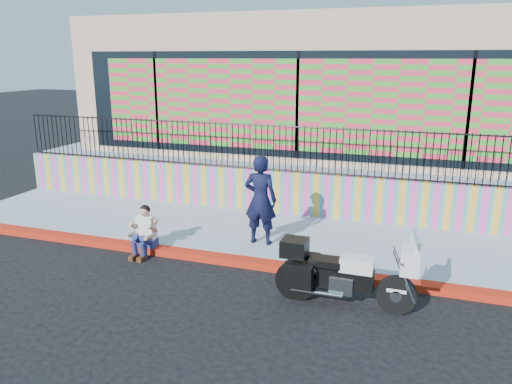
% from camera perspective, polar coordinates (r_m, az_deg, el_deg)
% --- Properties ---
extents(ground, '(90.00, 90.00, 0.00)m').
position_cam_1_polar(ground, '(10.24, -1.37, -8.39)').
color(ground, black).
rests_on(ground, ground).
extents(red_curb, '(16.00, 0.30, 0.15)m').
position_cam_1_polar(red_curb, '(10.21, -1.37, -8.01)').
color(red_curb, red).
rests_on(red_curb, ground).
extents(sidewalk, '(16.00, 3.00, 0.15)m').
position_cam_1_polar(sidewalk, '(11.66, 1.44, -4.98)').
color(sidewalk, '#949DB1').
rests_on(sidewalk, ground).
extents(mural_wall, '(16.00, 0.20, 1.10)m').
position_cam_1_polar(mural_wall, '(12.93, 3.59, -0.05)').
color(mural_wall, '#FF43A4').
rests_on(mural_wall, sidewalk).
extents(metal_fence, '(15.80, 0.04, 1.20)m').
position_cam_1_polar(metal_fence, '(12.68, 3.67, 4.97)').
color(metal_fence, black).
rests_on(metal_fence, mural_wall).
extents(elevated_platform, '(16.00, 10.00, 1.25)m').
position_cam_1_polar(elevated_platform, '(17.80, 7.96, 3.81)').
color(elevated_platform, '#949DB1').
rests_on(elevated_platform, ground).
extents(storefront_building, '(14.00, 8.06, 4.00)m').
position_cam_1_polar(storefront_building, '(17.26, 8.14, 12.24)').
color(storefront_building, tan).
rests_on(storefront_building, elevated_platform).
extents(police_motorcycle, '(2.34, 0.77, 1.45)m').
position_cam_1_polar(police_motorcycle, '(8.60, 9.91, -8.96)').
color(police_motorcycle, black).
rests_on(police_motorcycle, ground).
extents(police_officer, '(0.72, 0.47, 1.96)m').
position_cam_1_polar(police_officer, '(10.69, 0.52, -0.90)').
color(police_officer, black).
rests_on(police_officer, sidewalk).
extents(seated_man, '(0.54, 0.71, 1.06)m').
position_cam_1_polar(seated_man, '(10.82, -12.79, -4.89)').
color(seated_man, navy).
rests_on(seated_man, ground).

